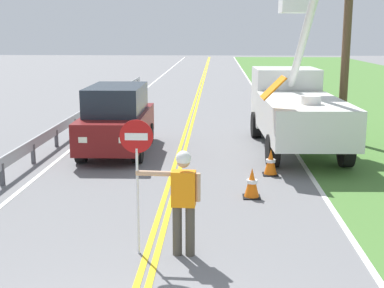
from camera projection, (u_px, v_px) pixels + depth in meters
name	position (u px, v px, depth m)	size (l,w,h in m)	color
centerline_yellow_left	(192.00, 112.00, 25.37)	(0.11, 110.00, 0.01)	yellow
centerline_yellow_right	(195.00, 112.00, 25.36)	(0.11, 110.00, 0.01)	yellow
edge_line_right	(270.00, 112.00, 25.21)	(0.12, 110.00, 0.01)	silver
edge_line_left	(118.00, 111.00, 25.53)	(0.12, 110.00, 0.01)	silver
flagger_worker	(183.00, 196.00, 8.92)	(1.09, 0.26, 1.83)	#474238
stop_sign_paddle	(137.00, 157.00, 8.86)	(0.56, 0.04, 2.33)	silver
utility_bucket_truck	(294.00, 105.00, 17.29)	(2.67, 6.88, 5.13)	silver
oncoming_suv_nearest	(117.00, 119.00, 16.70)	(1.97, 4.63, 2.10)	maroon
utility_pole_near	(348.00, 14.00, 17.80)	(1.80, 0.28, 8.27)	brown
traffic_cone_lead	(252.00, 183.00, 12.22)	(0.40, 0.40, 0.70)	orange
traffic_cone_mid	(271.00, 163.00, 14.15)	(0.40, 0.40, 0.70)	orange
guardrail_left_shoulder	(82.00, 115.00, 20.97)	(0.10, 32.00, 0.71)	#9EA0A3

